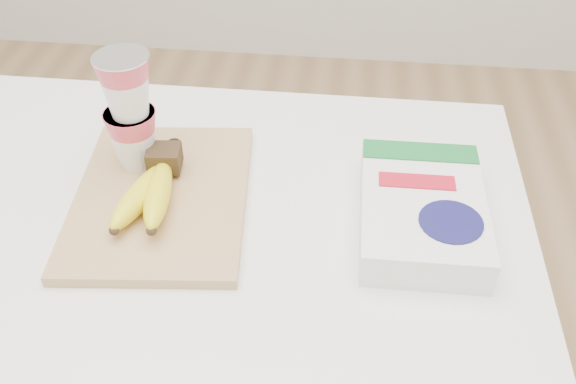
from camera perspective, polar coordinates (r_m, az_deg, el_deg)
The scene contains 5 objects.
table at distance 1.24m, azimuth -9.44°, elevation -16.27°, with size 1.08×0.72×0.81m, color white.
cutting_board at distance 0.95m, azimuth -11.18°, elevation -0.48°, with size 0.25×0.34×0.02m, color tan.
bananas at distance 0.92m, azimuth -12.05°, elevation 0.27°, with size 0.09×0.19×0.05m.
yogurt_stack at distance 0.95m, azimuth -13.95°, elevation 7.21°, with size 0.08×0.08×0.18m.
cereal_box at distance 0.90m, azimuth 11.81°, elevation -1.62°, with size 0.17×0.25×0.06m.
Camera 1 is at (0.27, -0.64, 1.43)m, focal length 40.00 mm.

